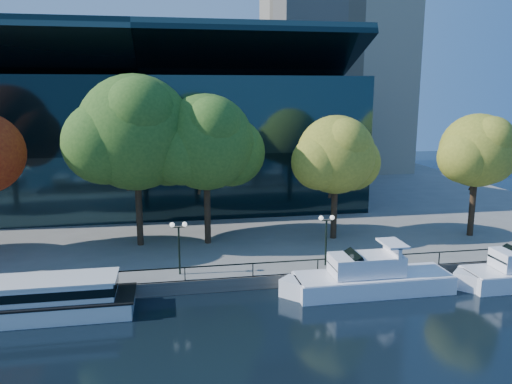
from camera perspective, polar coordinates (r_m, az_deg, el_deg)
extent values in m
plane|color=black|center=(34.53, -7.86, -13.43)|extent=(160.00, 160.00, 0.00)
cube|color=slate|center=(69.25, -9.10, -0.26)|extent=(90.00, 67.00, 1.00)
cube|color=#47443F|center=(37.12, -8.07, -10.76)|extent=(90.00, 0.25, 1.00)
cube|color=black|center=(36.79, -8.15, -8.55)|extent=(88.20, 0.08, 0.08)
cube|color=black|center=(36.96, -8.13, -9.28)|extent=(0.07, 0.07, 0.90)
cube|color=black|center=(63.72, -12.84, 5.41)|extent=(50.00, 24.00, 16.00)
cube|color=black|center=(59.46, -13.44, 14.14)|extent=(50.00, 17.14, 7.86)
cube|color=silver|center=(36.61, -25.58, -12.04)|extent=(14.61, 3.55, 1.15)
cube|color=black|center=(36.39, -25.66, -11.18)|extent=(14.90, 3.62, 0.13)
cube|color=silver|center=(36.01, -24.94, -10.22)|extent=(11.39, 2.91, 1.25)
cube|color=black|center=(35.99, -24.95, -10.14)|extent=(11.54, 2.98, 0.57)
cube|color=silver|center=(35.78, -25.03, -9.21)|extent=(11.69, 3.05, 0.10)
cube|color=white|center=(38.10, 13.20, -10.10)|extent=(11.52, 3.29, 1.32)
cube|color=white|center=(36.31, 4.66, -10.93)|extent=(2.52, 2.52, 1.32)
cube|color=white|center=(37.86, 13.25, -9.14)|extent=(11.29, 3.22, 0.09)
cube|color=white|center=(37.37, 12.49, -8.08)|extent=(5.18, 2.47, 1.43)
cube|color=black|center=(36.80, 10.32, -8.12)|extent=(2.27, 2.37, 1.80)
cube|color=white|center=(37.81, 15.32, -6.32)|extent=(0.27, 2.57, 0.88)
cube|color=white|center=(37.68, 15.36, -5.68)|extent=(1.54, 2.57, 0.16)
cube|color=white|center=(40.71, 23.13, -9.34)|extent=(2.39, 2.39, 1.30)
cube|color=black|center=(41.96, 26.90, -6.78)|extent=(1.99, 2.19, 1.64)
cylinder|color=black|center=(44.88, -13.27, -1.01)|extent=(0.56, 0.56, 7.98)
cylinder|color=black|center=(44.49, -12.80, 3.01)|extent=(1.25, 1.90, 3.99)
cylinder|color=black|center=(44.09, -13.98, 2.51)|extent=(1.14, 1.30, 3.56)
sphere|color=#2C541A|center=(43.99, -13.63, 6.62)|extent=(9.88, 9.88, 9.88)
sphere|color=#2C541A|center=(45.50, -10.02, 5.36)|extent=(7.41, 7.41, 7.41)
sphere|color=#2C541A|center=(43.31, -16.93, 5.39)|extent=(6.91, 6.91, 6.91)
sphere|color=#2C541A|center=(41.89, -13.22, 8.78)|extent=(5.93, 5.93, 5.93)
cylinder|color=black|center=(44.54, -5.59, -1.31)|extent=(0.56, 0.56, 7.28)
cylinder|color=black|center=(44.23, -5.04, 2.38)|extent=(1.17, 1.76, 3.64)
cylinder|color=black|center=(43.71, -6.15, 1.90)|extent=(1.07, 1.21, 3.26)
sphere|color=#2C541A|center=(43.65, -5.74, 5.68)|extent=(8.34, 8.34, 8.34)
sphere|color=#2C541A|center=(45.23, -2.92, 4.60)|extent=(6.26, 6.26, 6.26)
sphere|color=#2C541A|center=(42.79, -8.43, 4.66)|extent=(5.84, 5.84, 5.84)
sphere|color=#2C541A|center=(41.90, -5.03, 7.46)|extent=(5.00, 5.00, 5.00)
cylinder|color=black|center=(46.46, 8.93, -1.51)|extent=(0.56, 0.56, 6.25)
cylinder|color=black|center=(46.33, 9.53, 1.54)|extent=(1.05, 1.56, 3.15)
cylinder|color=black|center=(45.61, 8.66, 1.12)|extent=(0.97, 1.09, 2.81)
sphere|color=olive|center=(45.64, 9.11, 4.24)|extent=(7.10, 7.10, 7.10)
sphere|color=olive|center=(47.42, 10.89, 3.36)|extent=(5.32, 5.32, 5.32)
sphere|color=olive|center=(44.50, 7.22, 3.41)|extent=(4.97, 4.97, 4.97)
sphere|color=olive|center=(44.29, 10.20, 5.60)|extent=(4.26, 4.26, 4.26)
cylinder|color=black|center=(51.00, 23.51, -1.04)|extent=(0.56, 0.56, 6.48)
cylinder|color=black|center=(50.99, 24.09, 1.82)|extent=(1.08, 1.60, 3.25)
cylinder|color=black|center=(50.12, 23.53, 1.45)|extent=(0.99, 1.11, 2.91)
sphere|color=olive|center=(50.24, 23.96, 4.37)|extent=(6.74, 6.74, 6.74)
sphere|color=olive|center=(52.21, 24.96, 3.59)|extent=(5.06, 5.06, 5.06)
sphere|color=olive|center=(48.82, 22.70, 3.69)|extent=(4.72, 4.72, 4.72)
sphere|color=olive|center=(49.22, 25.27, 5.52)|extent=(4.05, 4.05, 4.05)
cylinder|color=black|center=(37.68, -8.76, -6.71)|extent=(0.14, 0.14, 3.60)
cube|color=black|center=(37.15, -8.85, -3.99)|extent=(0.90, 0.06, 0.06)
sphere|color=white|center=(37.09, -9.56, -3.72)|extent=(0.36, 0.36, 0.36)
sphere|color=white|center=(37.10, -8.16, -3.67)|extent=(0.36, 0.36, 0.36)
cylinder|color=black|center=(39.51, 8.00, -5.82)|extent=(0.14, 0.14, 3.60)
cube|color=black|center=(39.00, 8.07, -3.22)|extent=(0.90, 0.06, 0.06)
sphere|color=white|center=(38.81, 7.45, -2.97)|extent=(0.36, 0.36, 0.36)
sphere|color=white|center=(39.09, 8.71, -2.90)|extent=(0.36, 0.36, 0.36)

